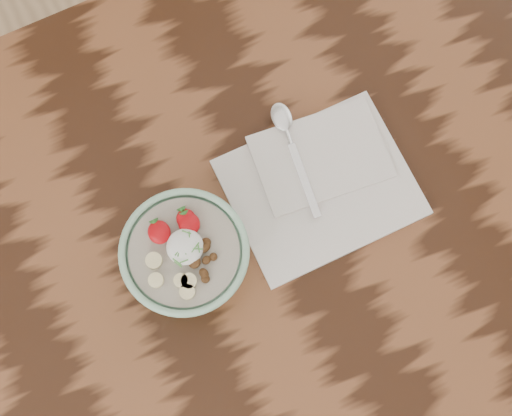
# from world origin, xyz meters

# --- Properties ---
(table) EXTENTS (1.60, 0.90, 0.75)m
(table) POSITION_xyz_m (0.00, 0.00, 0.66)
(table) COLOR black
(table) RESTS_ON ground
(breakfast_bowl) EXTENTS (0.17, 0.17, 0.11)m
(breakfast_bowl) POSITION_xyz_m (0.04, -0.00, 0.81)
(breakfast_bowl) COLOR #96C9A7
(breakfast_bowl) RESTS_ON table
(napkin) EXTENTS (0.26, 0.22, 0.02)m
(napkin) POSITION_xyz_m (0.26, 0.03, 0.76)
(napkin) COLOR white
(napkin) RESTS_ON table
(spoon) EXTENTS (0.04, 0.18, 0.01)m
(spoon) POSITION_xyz_m (0.25, 0.11, 0.77)
(spoon) COLOR silver
(spoon) RESTS_ON napkin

